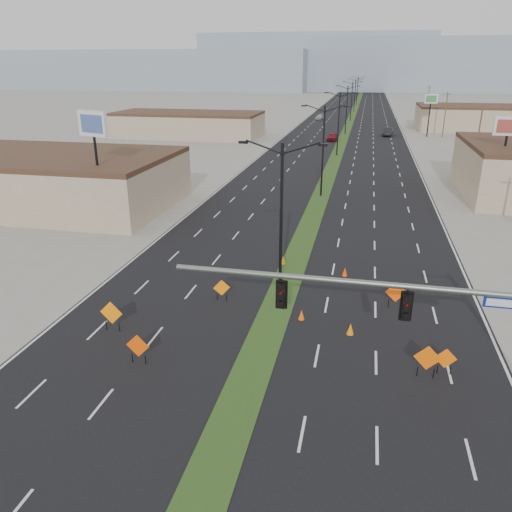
% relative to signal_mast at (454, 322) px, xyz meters
% --- Properties ---
extents(ground, '(600.00, 600.00, 0.00)m').
position_rel_signal_mast_xyz_m(ground, '(-8.56, -2.00, -4.79)').
color(ground, gray).
rests_on(ground, ground).
extents(road_surface, '(25.00, 400.00, 0.02)m').
position_rel_signal_mast_xyz_m(road_surface, '(-8.56, 98.00, -4.79)').
color(road_surface, black).
rests_on(road_surface, ground).
extents(median_strip, '(2.00, 400.00, 0.04)m').
position_rel_signal_mast_xyz_m(median_strip, '(-8.56, 98.00, -4.79)').
color(median_strip, '#294819').
rests_on(median_strip, ground).
extents(building_sw_far, '(30.00, 14.00, 4.50)m').
position_rel_signal_mast_xyz_m(building_sw_far, '(-40.56, 83.00, -2.54)').
color(building_sw_far, tan).
rests_on(building_sw_far, ground).
extents(mesa_west, '(180.00, 50.00, 22.00)m').
position_rel_signal_mast_xyz_m(mesa_west, '(-128.56, 278.00, 6.21)').
color(mesa_west, '#8593A5').
rests_on(mesa_west, ground).
extents(mesa_center, '(220.00, 50.00, 28.00)m').
position_rel_signal_mast_xyz_m(mesa_center, '(31.44, 298.00, 9.21)').
color(mesa_center, '#8593A5').
rests_on(mesa_center, ground).
extents(mesa_backdrop, '(140.00, 50.00, 32.00)m').
position_rel_signal_mast_xyz_m(mesa_backdrop, '(-38.56, 318.00, 11.21)').
color(mesa_backdrop, '#8593A5').
rests_on(mesa_backdrop, ground).
extents(signal_mast, '(16.30, 0.60, 8.00)m').
position_rel_signal_mast_xyz_m(signal_mast, '(0.00, 0.00, 0.00)').
color(signal_mast, slate).
rests_on(signal_mast, ground).
extents(streetlight_0, '(5.15, 0.24, 10.02)m').
position_rel_signal_mast_xyz_m(streetlight_0, '(-8.56, 10.00, 0.63)').
color(streetlight_0, black).
rests_on(streetlight_0, ground).
extents(streetlight_1, '(5.15, 0.24, 10.02)m').
position_rel_signal_mast_xyz_m(streetlight_1, '(-8.56, 38.00, 0.63)').
color(streetlight_1, black).
rests_on(streetlight_1, ground).
extents(streetlight_2, '(5.15, 0.24, 10.02)m').
position_rel_signal_mast_xyz_m(streetlight_2, '(-8.56, 66.00, 0.63)').
color(streetlight_2, black).
rests_on(streetlight_2, ground).
extents(streetlight_3, '(5.15, 0.24, 10.02)m').
position_rel_signal_mast_xyz_m(streetlight_3, '(-8.56, 94.00, 0.63)').
color(streetlight_3, black).
rests_on(streetlight_3, ground).
extents(streetlight_4, '(5.15, 0.24, 10.02)m').
position_rel_signal_mast_xyz_m(streetlight_4, '(-8.56, 122.00, 0.63)').
color(streetlight_4, black).
rests_on(streetlight_4, ground).
extents(streetlight_5, '(5.15, 0.24, 10.02)m').
position_rel_signal_mast_xyz_m(streetlight_5, '(-8.56, 150.00, 0.63)').
color(streetlight_5, black).
rests_on(streetlight_5, ground).
extents(streetlight_6, '(5.15, 0.24, 10.02)m').
position_rel_signal_mast_xyz_m(streetlight_6, '(-8.56, 178.00, 0.63)').
color(streetlight_6, black).
rests_on(streetlight_6, ground).
extents(utility_pole_1, '(1.60, 0.20, 9.00)m').
position_rel_signal_mast_xyz_m(utility_pole_1, '(11.44, 58.00, -0.12)').
color(utility_pole_1, '#4C3823').
rests_on(utility_pole_1, ground).
extents(utility_pole_2, '(1.60, 0.20, 9.00)m').
position_rel_signal_mast_xyz_m(utility_pole_2, '(11.44, 93.00, -0.12)').
color(utility_pole_2, '#4C3823').
rests_on(utility_pole_2, ground).
extents(utility_pole_3, '(1.60, 0.20, 9.00)m').
position_rel_signal_mast_xyz_m(utility_pole_3, '(11.44, 128.00, -0.12)').
color(utility_pole_3, '#4C3823').
rests_on(utility_pole_3, ground).
extents(car_left, '(2.24, 4.52, 1.48)m').
position_rel_signal_mast_xyz_m(car_left, '(-10.56, 83.47, -4.05)').
color(car_left, maroon).
rests_on(car_left, ground).
extents(car_mid, '(2.33, 5.19, 1.65)m').
position_rel_signal_mast_xyz_m(car_mid, '(0.43, 92.98, -3.97)').
color(car_mid, black).
rests_on(car_mid, ground).
extents(car_far, '(2.34, 4.62, 1.29)m').
position_rel_signal_mast_xyz_m(car_far, '(-16.94, 123.26, -4.15)').
color(car_far, '#A0A5A9').
rests_on(car_far, ground).
extents(construction_sign_0, '(1.23, 0.08, 1.64)m').
position_rel_signal_mast_xyz_m(construction_sign_0, '(-14.29, 1.40, -3.83)').
color(construction_sign_0, '#E64604').
rests_on(construction_sign_0, ground).
extents(construction_sign_1, '(1.37, 0.10, 1.82)m').
position_rel_signal_mast_xyz_m(construction_sign_1, '(-17.16, 4.18, -3.71)').
color(construction_sign_1, orange).
rests_on(construction_sign_1, ground).
extents(construction_sign_2, '(1.00, 0.42, 1.41)m').
position_rel_signal_mast_xyz_m(construction_sign_2, '(-12.19, 9.28, -3.97)').
color(construction_sign_2, orange).
rests_on(construction_sign_2, ground).
extents(construction_sign_3, '(1.31, 0.28, 1.76)m').
position_rel_signal_mast_xyz_m(construction_sign_3, '(-1.40, 10.49, -3.75)').
color(construction_sign_3, '#F94C05').
rests_on(construction_sign_3, ground).
extents(construction_sign_4, '(1.06, 0.08, 1.42)m').
position_rel_signal_mast_xyz_m(construction_sign_4, '(0.66, 3.71, -3.97)').
color(construction_sign_4, '#F55D05').
rests_on(construction_sign_4, ground).
extents(construction_sign_5, '(1.29, 0.09, 1.72)m').
position_rel_signal_mast_xyz_m(construction_sign_5, '(-0.25, 3.25, -3.78)').
color(construction_sign_5, '#E95704').
rests_on(construction_sign_5, ground).
extents(cone_0, '(0.50, 0.50, 0.63)m').
position_rel_signal_mast_xyz_m(cone_0, '(-6.86, 7.78, -4.48)').
color(cone_0, '#F15605').
rests_on(cone_0, ground).
extents(cone_1, '(0.41, 0.41, 0.69)m').
position_rel_signal_mast_xyz_m(cone_1, '(-3.97, 6.63, -4.45)').
color(cone_1, orange).
rests_on(cone_1, ground).
extents(cone_2, '(0.50, 0.50, 0.64)m').
position_rel_signal_mast_xyz_m(cone_2, '(-4.69, 14.94, -4.47)').
color(cone_2, '#FF3E05').
rests_on(cone_2, ground).
extents(cone_3, '(0.42, 0.42, 0.69)m').
position_rel_signal_mast_xyz_m(cone_3, '(-9.35, 16.20, -4.45)').
color(cone_3, orange).
rests_on(cone_3, ground).
extents(pole_sign_west, '(3.30, 1.43, 10.34)m').
position_rel_signal_mast_xyz_m(pole_sign_west, '(-27.97, 23.22, 3.70)').
color(pole_sign_west, black).
rests_on(pole_sign_west, ground).
extents(pole_sign_east_near, '(2.97, 0.50, 9.07)m').
position_rel_signal_mast_xyz_m(pole_sign_east_near, '(10.69, 40.02, 2.58)').
color(pole_sign_east_near, black).
rests_on(pole_sign_east_near, ground).
extents(pole_sign_east_far, '(2.76, 1.21, 8.56)m').
position_rel_signal_mast_xyz_m(pole_sign_east_far, '(8.41, 93.39, 2.13)').
color(pole_sign_east_far, black).
rests_on(pole_sign_east_far, ground).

